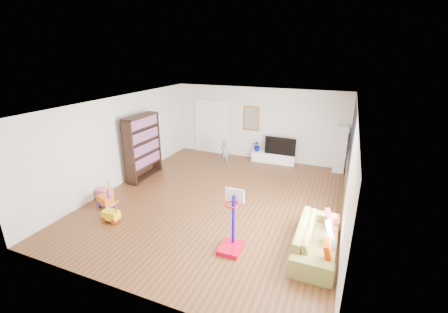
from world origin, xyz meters
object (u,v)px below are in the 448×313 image
at_px(sofa, 317,239).
at_px(basketball_hoop, 231,222).
at_px(media_console, 273,158).
at_px(bookshelf, 143,147).

distance_m(sofa, basketball_hoop, 1.81).
bearing_deg(media_console, sofa, -67.57).
height_order(bookshelf, sofa, bookshelf).
bearing_deg(bookshelf, sofa, -18.06).
relative_size(sofa, basketball_hoop, 1.53).
distance_m(media_console, bookshelf, 4.73).
relative_size(bookshelf, basketball_hoop, 1.54).
distance_m(bookshelf, sofa, 6.00).
bearing_deg(basketball_hoop, sofa, 20.27).
distance_m(media_console, basketball_hoop, 5.52).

